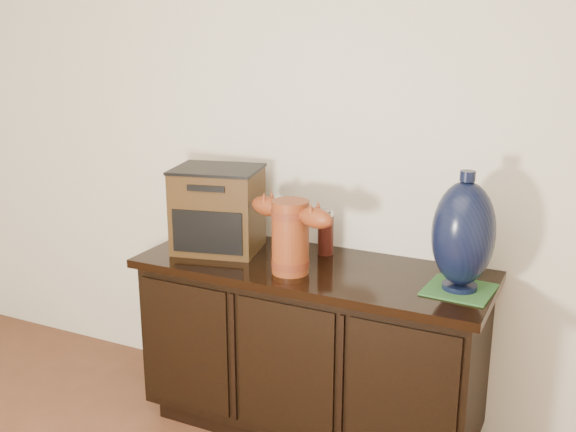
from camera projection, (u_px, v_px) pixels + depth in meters
The scene contains 6 objects.
sideboard at pixel (311, 347), 2.86m from camera, with size 1.46×0.56×0.75m.
terracotta_vessel at pixel (290, 233), 2.64m from camera, with size 0.42×0.19×0.29m.
tv_radio at pixel (218, 209), 2.91m from camera, with size 0.42×0.37×0.37m.
green_mat at pixel (459, 289), 2.50m from camera, with size 0.24×0.24×0.01m, color #2A5B29.
lamp_base at pixel (463, 234), 2.44m from camera, with size 0.24×0.24×0.45m.
spray_can at pixel (326, 232), 2.87m from camera, with size 0.07×0.07×0.20m.
Camera 1 is at (1.04, -0.16, 1.70)m, focal length 42.00 mm.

